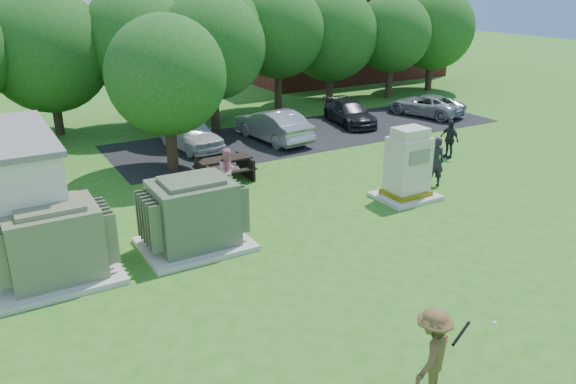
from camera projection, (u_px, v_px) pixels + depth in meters
ground at (369, 291)px, 13.84m from camera, size 120.00×120.00×0.00m
brick_building at (341, 24)px, 42.68m from camera, size 15.00×8.00×8.00m
parking_strip at (314, 133)px, 28.03m from camera, size 20.00×6.00×0.01m
transformer_left at (54, 244)px, 14.08m from camera, size 3.00×2.40×2.07m
transformer_right at (193, 215)px, 15.81m from camera, size 3.00×2.40×2.07m
generator_cabinet at (408, 168)px, 19.32m from camera, size 2.07×1.70×2.52m
picnic_table at (225, 166)px, 21.27m from camera, size 2.04×1.53×0.87m
batter at (432, 353)px, 10.10m from camera, size 1.34×1.12×1.80m
person_by_generator at (435, 162)px, 20.52m from camera, size 0.81×0.70×1.87m
person_at_picnic at (228, 172)px, 19.77m from camera, size 0.86×0.69×1.69m
person_walking_right at (449, 139)px, 23.91m from camera, size 0.43×0.98×1.64m
car_white at (190, 133)px, 25.27m from camera, size 2.10×4.28×1.40m
car_silver_a at (273, 125)px, 26.42m from camera, size 1.99×4.66×1.49m
car_dark at (349, 113)px, 29.52m from camera, size 2.41×4.34×1.19m
car_silver_b at (426, 105)px, 31.38m from camera, size 3.08×4.63×1.18m
batting_equipment at (463, 333)px, 10.20m from camera, size 1.31×0.40×0.10m
tree_row at (173, 44)px, 28.13m from camera, size 41.30×13.30×7.30m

